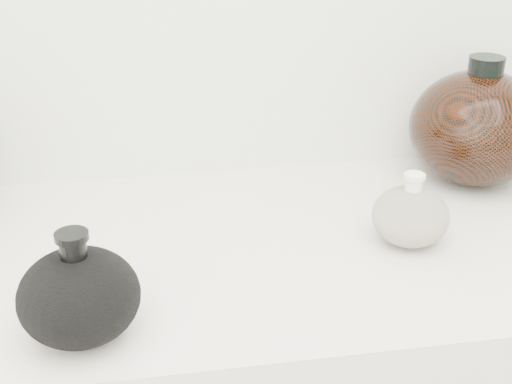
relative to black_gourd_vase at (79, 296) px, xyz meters
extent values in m
cube|color=beige|center=(0.21, 0.17, -0.07)|extent=(1.20, 0.50, 0.03)
ellipsoid|color=black|center=(0.00, 0.00, 0.00)|extent=(0.14, 0.14, 0.10)
cylinder|color=black|center=(0.00, 0.00, 0.06)|extent=(0.03, 0.03, 0.03)
cylinder|color=black|center=(0.00, 0.00, 0.07)|extent=(0.04, 0.04, 0.01)
ellipsoid|color=beige|center=(0.42, 0.14, -0.01)|extent=(0.13, 0.13, 0.08)
cylinder|color=#F0DCC7|center=(0.42, 0.14, 0.03)|extent=(0.03, 0.03, 0.02)
cylinder|color=#F0DCC7|center=(0.42, 0.14, 0.05)|extent=(0.03, 0.03, 0.01)
ellipsoid|color=black|center=(0.60, 0.31, 0.04)|extent=(0.22, 0.22, 0.18)
cylinder|color=black|center=(0.60, 0.31, 0.13)|extent=(0.06, 0.06, 0.03)
camera|label=1|loc=(0.08, -0.66, 0.43)|focal=50.00mm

